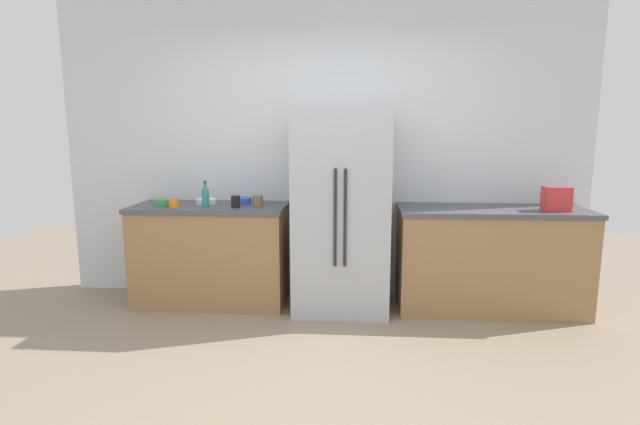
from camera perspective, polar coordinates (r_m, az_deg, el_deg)
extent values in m
plane|color=gray|center=(3.17, -2.10, -20.10)|extent=(9.79, 9.79, 0.00)
cube|color=silver|center=(4.58, 0.28, 9.14)|extent=(4.89, 0.10, 3.06)
cube|color=#9E7247|center=(4.56, -12.63, -5.04)|extent=(1.35, 0.59, 0.87)
cube|color=#4C4C51|center=(4.47, -12.85, 0.60)|extent=(1.38, 0.62, 0.04)
cube|color=#9E7247|center=(4.53, 19.33, -5.45)|extent=(1.59, 0.59, 0.87)
cube|color=#4C4C51|center=(4.44, 19.66, 0.22)|extent=(1.62, 0.62, 0.04)
cube|color=#B2B5BA|center=(4.22, 2.53, 0.21)|extent=(0.82, 0.68, 1.76)
cylinder|color=#262628|center=(3.87, 1.79, -0.65)|extent=(0.02, 0.02, 0.79)
cylinder|color=#262628|center=(3.87, 2.97, -0.66)|extent=(0.02, 0.02, 0.79)
cube|color=red|center=(4.49, 26.03, 1.47)|extent=(0.21, 0.15, 0.20)
cylinder|color=teal|center=(4.35, -13.30, 1.68)|extent=(0.06, 0.06, 0.16)
cylinder|color=teal|center=(4.34, -13.36, 3.06)|extent=(0.03, 0.03, 0.05)
cylinder|color=#333338|center=(4.33, -13.38, 3.51)|extent=(0.03, 0.03, 0.02)
cylinder|color=black|center=(4.27, -9.89, 1.26)|extent=(0.08, 0.08, 0.10)
cylinder|color=orange|center=(4.40, -16.83, 1.11)|extent=(0.08, 0.08, 0.08)
cylinder|color=brown|center=(4.29, -7.31, 1.35)|extent=(0.09, 0.09, 0.10)
cylinder|color=green|center=(4.55, -17.92, 1.16)|extent=(0.15, 0.15, 0.06)
cylinder|color=blue|center=(4.49, -9.14, 1.38)|extent=(0.17, 0.17, 0.06)
cylinder|color=white|center=(4.54, -13.20, 1.28)|extent=(0.18, 0.18, 0.05)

